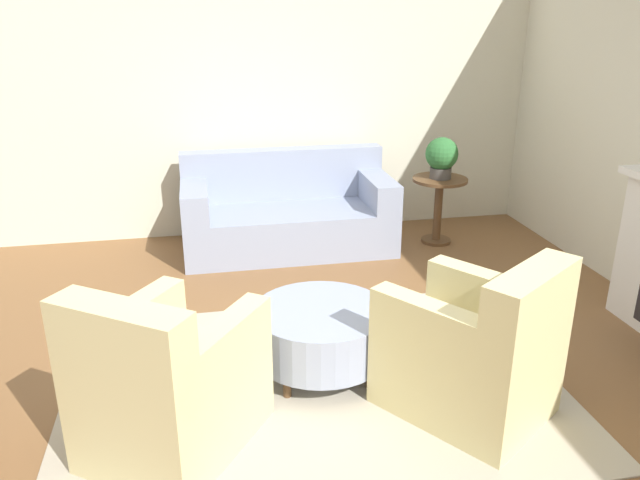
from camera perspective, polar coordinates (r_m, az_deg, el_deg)
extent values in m
plane|color=brown|center=(3.96, -0.59, -13.15)|extent=(16.00, 16.00, 0.00)
cube|color=beige|center=(6.32, -5.83, 13.14)|extent=(9.87, 0.12, 2.80)
cube|color=#B2A893|center=(3.96, -0.59, -13.09)|extent=(3.00, 2.22, 0.01)
cube|color=#8E99B2|center=(5.98, -2.89, 1.04)|extent=(1.97, 0.89, 0.42)
cube|color=#8E99B2|center=(6.17, -3.44, 6.08)|extent=(1.97, 0.20, 0.49)
cube|color=#8E99B2|center=(5.80, -11.40, 3.61)|extent=(0.24, 0.85, 0.27)
cube|color=#8E99B2|center=(6.03, 5.25, 4.59)|extent=(0.24, 0.85, 0.27)
cube|color=brown|center=(5.65, -2.23, -2.05)|extent=(1.77, 0.05, 0.06)
cube|color=beige|center=(3.47, -13.06, -14.41)|extent=(1.07, 1.11, 0.46)
cube|color=beige|center=(3.01, -17.58, -10.03)|extent=(0.69, 0.57, 0.50)
cube|color=beige|center=(3.15, -9.22, -10.15)|extent=(0.59, 0.76, 0.27)
cube|color=beige|center=(3.45, -17.12, -7.91)|extent=(0.59, 0.76, 0.27)
cube|color=brown|center=(3.85, -9.19, -13.86)|extent=(0.54, 0.40, 0.06)
cube|color=beige|center=(3.74, 13.09, -11.61)|extent=(1.07, 1.11, 0.46)
cube|color=beige|center=(3.39, 18.57, -6.56)|extent=(0.69, 0.57, 0.50)
cube|color=beige|center=(3.80, 15.46, -5.07)|extent=(0.59, 0.76, 0.27)
cube|color=beige|center=(3.36, 10.80, -8.15)|extent=(0.59, 0.76, 0.27)
cube|color=brown|center=(4.03, 7.86, -12.08)|extent=(0.54, 0.40, 0.06)
cylinder|color=#8E99B2|center=(3.97, 0.07, -8.32)|extent=(0.85, 0.85, 0.31)
cylinder|color=brown|center=(3.82, -3.03, -13.30)|extent=(0.05, 0.05, 0.12)
cylinder|color=brown|center=(3.91, 4.59, -12.46)|extent=(0.05, 0.05, 0.12)
cylinder|color=brown|center=(4.26, -4.05, -9.53)|extent=(0.05, 0.05, 0.12)
cylinder|color=brown|center=(4.34, 2.75, -8.88)|extent=(0.05, 0.05, 0.12)
cylinder|color=brown|center=(6.15, 10.92, 5.44)|extent=(0.53, 0.53, 0.03)
cylinder|color=brown|center=(6.24, 10.72, 2.54)|extent=(0.08, 0.08, 0.62)
cylinder|color=brown|center=(6.33, 10.54, -0.02)|extent=(0.29, 0.29, 0.03)
cylinder|color=#4C4742|center=(6.13, 10.96, 6.06)|extent=(0.21, 0.21, 0.11)
sphere|color=#2D6B33|center=(6.09, 11.08, 7.75)|extent=(0.31, 0.31, 0.31)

